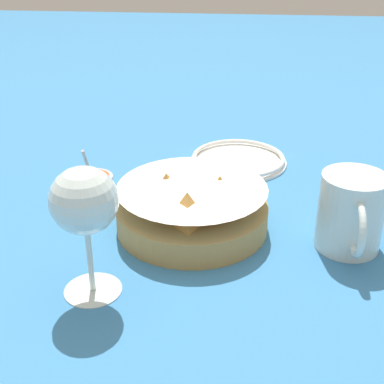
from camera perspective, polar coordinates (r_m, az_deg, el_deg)
name	(u,v)px	position (r m, az deg, el deg)	size (l,w,h in m)	color
ground_plane	(185,220)	(0.82, -0.72, -2.97)	(4.00, 4.00, 0.00)	teal
food_basket	(192,209)	(0.78, -0.01, -1.87)	(0.22, 0.22, 0.08)	#B2894C
sauce_cup	(93,185)	(0.89, -10.55, 0.72)	(0.07, 0.07, 0.10)	#B7B7BC
wine_glass	(84,205)	(0.62, -11.42, -1.35)	(0.08, 0.08, 0.17)	silver
beer_mug	(351,215)	(0.76, 16.56, -2.39)	(0.13, 0.09, 0.11)	silver
side_plate	(238,159)	(1.01, 4.95, 3.50)	(0.18, 0.18, 0.01)	white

